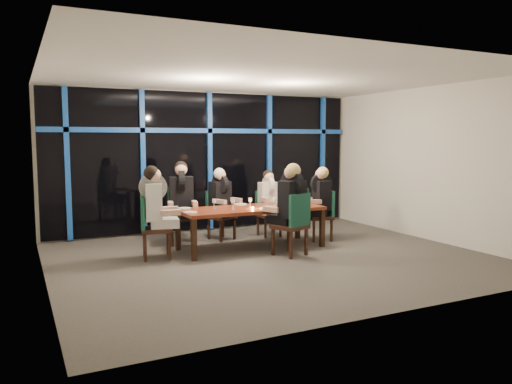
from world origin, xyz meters
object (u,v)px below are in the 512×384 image
(chair_far_left, at_px, (181,212))
(diner_near_mid, at_px, (290,196))
(wine_bottle, at_px, (308,199))
(diner_end_left, at_px, (156,199))
(chair_end_left, at_px, (151,224))
(diner_far_mid, at_px, (221,193))
(water_pitcher, at_px, (291,201))
(chair_far_mid, at_px, (219,212))
(dining_table, at_px, (251,211))
(diner_far_left, at_px, (181,190))
(chair_end_right, at_px, (323,212))
(diner_end_right, at_px, (320,193))
(diner_far_right, at_px, (269,193))
(chair_far_right, at_px, (267,211))
(chair_near_mid, at_px, (294,221))

(chair_far_left, distance_m, diner_near_mid, 2.30)
(wine_bottle, bearing_deg, diner_end_left, 176.59)
(chair_end_left, relative_size, diner_far_mid, 1.12)
(diner_far_mid, height_order, water_pitcher, diner_far_mid)
(chair_end_left, distance_m, water_pitcher, 2.60)
(chair_far_mid, height_order, diner_near_mid, diner_near_mid)
(diner_near_mid, bearing_deg, diner_end_left, -39.02)
(dining_table, xyz_separation_m, diner_far_left, (-1.01, 0.94, 0.34))
(diner_far_mid, xyz_separation_m, wine_bottle, (1.26, -1.19, -0.05))
(chair_far_mid, bearing_deg, diner_near_mid, -91.57)
(chair_end_left, xyz_separation_m, water_pitcher, (2.58, -0.15, 0.26))
(water_pitcher, bearing_deg, diner_far_left, 132.85)
(water_pitcher, bearing_deg, dining_table, 152.75)
(chair_end_right, bearing_deg, chair_far_left, -99.61)
(chair_far_left, bearing_deg, chair_end_left, -116.62)
(diner_end_left, height_order, diner_end_right, diner_end_left)
(diner_near_mid, xyz_separation_m, wine_bottle, (0.73, 0.60, -0.15))
(diner_far_right, relative_size, diner_end_left, 0.88)
(diner_end_right, height_order, water_pitcher, diner_end_right)
(diner_near_mid, distance_m, water_pitcher, 0.76)
(chair_end_left, relative_size, diner_near_mid, 1.01)
(chair_end_right, height_order, diner_end_left, diner_end_left)
(diner_end_right, bearing_deg, wine_bottle, -47.13)
(diner_end_right, bearing_deg, chair_far_right, -131.08)
(diner_end_left, bearing_deg, diner_near_mid, -98.90)
(chair_near_mid, bearing_deg, dining_table, -85.25)
(diner_far_mid, distance_m, water_pitcher, 1.48)
(chair_far_right, xyz_separation_m, diner_end_left, (-2.58, -0.98, 0.49))
(chair_end_left, xyz_separation_m, chair_end_right, (3.44, 0.07, -0.04))
(chair_far_left, bearing_deg, diner_near_mid, -40.51)
(chair_far_left, distance_m, chair_far_mid, 0.79)
(chair_far_left, height_order, diner_far_mid, diner_far_mid)
(chair_far_mid, xyz_separation_m, chair_end_left, (-1.64, -1.08, 0.05))
(chair_far_left, height_order, wine_bottle, wine_bottle)
(diner_far_left, relative_size, wine_bottle, 3.17)
(chair_far_left, relative_size, diner_near_mid, 1.02)
(diner_far_mid, relative_size, diner_end_right, 0.98)
(diner_far_mid, bearing_deg, diner_near_mid, -91.64)
(dining_table, xyz_separation_m, diner_near_mid, (0.36, -0.79, 0.34))
(diner_far_mid, relative_size, diner_far_right, 1.04)
(dining_table, distance_m, diner_near_mid, 0.93)
(chair_end_right, bearing_deg, diner_far_left, -97.74)
(diner_end_right, distance_m, diner_near_mid, 1.46)
(dining_table, xyz_separation_m, diner_far_right, (0.83, 0.88, 0.20))
(diner_end_right, bearing_deg, chair_end_right, 90.00)
(dining_table, height_order, diner_end_right, diner_end_right)
(chair_far_left, distance_m, diner_far_left, 0.43)
(diner_far_left, bearing_deg, chair_far_right, 13.77)
(diner_far_left, xyz_separation_m, wine_bottle, (2.09, -1.13, -0.14))
(chair_end_right, xyz_separation_m, diner_end_right, (-0.08, 0.02, 0.39))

